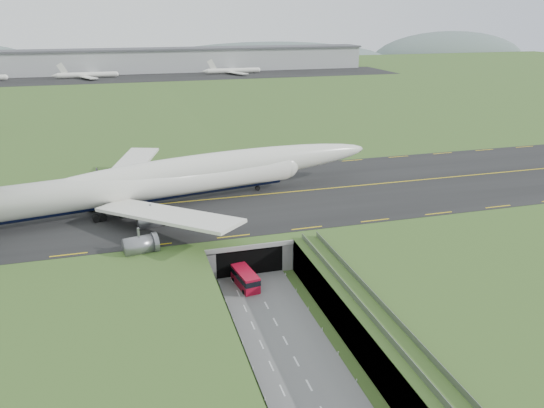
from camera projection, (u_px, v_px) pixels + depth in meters
name	position (u px, v px, depth m)	size (l,w,h in m)	color
ground	(262.00, 297.00, 87.03)	(900.00, 900.00, 0.00)	#3D5E25
airfield_deck	(262.00, 281.00, 86.01)	(800.00, 800.00, 6.00)	gray
trench_road	(274.00, 321.00, 80.22)	(12.00, 75.00, 0.20)	slate
taxiway	(222.00, 199.00, 114.78)	(800.00, 44.00, 0.18)	black
tunnel_portal	(239.00, 239.00, 101.00)	(17.00, 22.30, 6.00)	gray
guideway	(378.00, 320.00, 70.80)	(3.00, 53.00, 7.05)	#A8A8A3
jumbo_jet	(167.00, 180.00, 109.24)	(96.43, 60.99, 20.53)	white
shuttle_tram	(245.00, 279.00, 89.71)	(3.75, 7.49, 2.93)	#A80B24
cargo_terminal	(145.00, 60.00, 352.81)	(320.00, 67.00, 15.60)	#B2B2B2
distant_hills	(210.00, 67.00, 493.69)	(700.00, 91.00, 60.00)	slate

